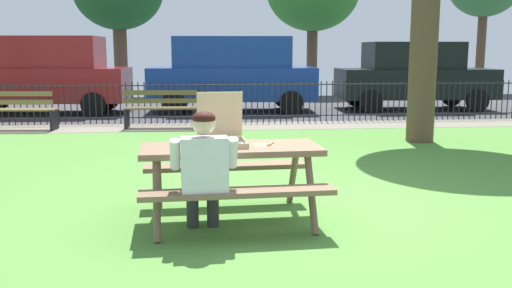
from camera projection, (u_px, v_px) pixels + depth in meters
ground at (282, 174)px, 8.10m from camera, size 28.00×11.48×0.02m
cobblestone_walkway at (249, 126)px, 13.04m from camera, size 28.00×1.40×0.01m
street_asphalt at (235, 107)px, 17.48m from camera, size 28.00×7.64×0.01m
picnic_table_foreground at (231, 163)px, 5.77m from camera, size 1.86×1.56×0.79m
pizza_box_open at (221, 132)px, 5.84m from camera, size 0.50×0.55×0.53m
pizza_slice_on_table at (263, 144)px, 5.85m from camera, size 0.26×0.24×0.02m
adult_at_table at (204, 168)px, 5.23m from camera, size 0.62×0.60×1.19m
iron_fence_streetside at (246, 102)px, 13.65m from camera, size 18.14×0.03×0.98m
park_bench_left at (18, 111)px, 12.31m from camera, size 1.63×0.60×0.85m
park_bench_center at (161, 110)px, 12.63m from camera, size 1.62×0.55×0.85m
parked_car_far_left at (41, 73)px, 15.41m from camera, size 4.70×2.16×2.08m
parked_car_left at (232, 72)px, 15.95m from camera, size 4.69×2.15×2.08m
parked_car_center at (414, 75)px, 16.51m from camera, size 4.48×2.08×1.94m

